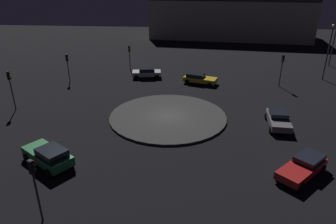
{
  "coord_description": "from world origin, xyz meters",
  "views": [
    {
      "loc": [
        -29.05,
        -2.56,
        13.62
      ],
      "look_at": [
        0.0,
        0.0,
        0.6
      ],
      "focal_mm": 32.86,
      "sensor_mm": 36.0,
      "label": 1
    }
  ],
  "objects_px": {
    "traffic_light_northeast_near": "(130,53)",
    "streetlamp_southeast_near": "(329,47)",
    "car_yellow": "(199,78)",
    "store_building": "(230,16)",
    "traffic_light_west": "(34,179)",
    "car_grey": "(278,119)",
    "traffic_light_north": "(10,83)",
    "car_green": "(48,155)",
    "traffic_light_northeast": "(68,62)",
    "car_silver": "(147,72)",
    "streetlamp_southeast": "(336,30)",
    "traffic_light_southeast": "(282,64)",
    "car_red": "(303,167)"
  },
  "relations": [
    {
      "from": "car_yellow",
      "to": "traffic_light_northeast_near",
      "type": "relative_size",
      "value": 1.24
    },
    {
      "from": "car_silver",
      "to": "traffic_light_northeast",
      "type": "relative_size",
      "value": 1.12
    },
    {
      "from": "car_silver",
      "to": "traffic_light_northeast_near",
      "type": "bearing_deg",
      "value": 124.14
    },
    {
      "from": "car_silver",
      "to": "traffic_light_west",
      "type": "bearing_deg",
      "value": -101.74
    },
    {
      "from": "traffic_light_west",
      "to": "streetlamp_southeast",
      "type": "xyz_separation_m",
      "value": [
        37.72,
        -30.84,
        2.64
      ]
    },
    {
      "from": "car_silver",
      "to": "traffic_light_southeast",
      "type": "distance_m",
      "value": 18.47
    },
    {
      "from": "traffic_light_northeast",
      "to": "traffic_light_southeast",
      "type": "xyz_separation_m",
      "value": [
        0.31,
        -28.67,
        0.31
      ]
    },
    {
      "from": "car_silver",
      "to": "traffic_light_west",
      "type": "distance_m",
      "value": 28.9
    },
    {
      "from": "car_silver",
      "to": "car_grey",
      "type": "relative_size",
      "value": 0.94
    },
    {
      "from": "traffic_light_north",
      "to": "store_building",
      "type": "bearing_deg",
      "value": 61.81
    },
    {
      "from": "car_green",
      "to": "streetlamp_southeast",
      "type": "height_order",
      "value": "streetlamp_southeast"
    },
    {
      "from": "car_yellow",
      "to": "traffic_light_north",
      "type": "relative_size",
      "value": 1.09
    },
    {
      "from": "traffic_light_north",
      "to": "store_building",
      "type": "distance_m",
      "value": 54.87
    },
    {
      "from": "car_green",
      "to": "car_red",
      "type": "relative_size",
      "value": 1.07
    },
    {
      "from": "car_silver",
      "to": "traffic_light_north",
      "type": "relative_size",
      "value": 0.97
    },
    {
      "from": "car_silver",
      "to": "streetlamp_southeast_near",
      "type": "xyz_separation_m",
      "value": [
        1.34,
        -25.12,
        3.88
      ]
    },
    {
      "from": "traffic_light_north",
      "to": "traffic_light_northeast",
      "type": "relative_size",
      "value": 1.15
    },
    {
      "from": "streetlamp_southeast_near",
      "to": "store_building",
      "type": "relative_size",
      "value": 0.2
    },
    {
      "from": "traffic_light_southeast",
      "to": "car_red",
      "type": "bearing_deg",
      "value": 42.95
    },
    {
      "from": "car_green",
      "to": "traffic_light_northeast",
      "type": "distance_m",
      "value": 21.31
    },
    {
      "from": "streetlamp_southeast_near",
      "to": "traffic_light_west",
      "type": "bearing_deg",
      "value": 137.96
    },
    {
      "from": "car_grey",
      "to": "traffic_light_north",
      "type": "height_order",
      "value": "traffic_light_north"
    },
    {
      "from": "car_grey",
      "to": "traffic_light_northeast",
      "type": "distance_m",
      "value": 28.34
    },
    {
      "from": "traffic_light_northeast",
      "to": "car_red",
      "type": "bearing_deg",
      "value": -1.83
    },
    {
      "from": "car_grey",
      "to": "traffic_light_north",
      "type": "xyz_separation_m",
      "value": [
        1.57,
        27.93,
        2.36
      ]
    },
    {
      "from": "car_red",
      "to": "car_green",
      "type": "bearing_deg",
      "value": -44.87
    },
    {
      "from": "traffic_light_southeast",
      "to": "streetlamp_southeast",
      "type": "height_order",
      "value": "streetlamp_southeast"
    },
    {
      "from": "traffic_light_southeast",
      "to": "streetlamp_southeast",
      "type": "relative_size",
      "value": 0.48
    },
    {
      "from": "streetlamp_southeast_near",
      "to": "traffic_light_north",
      "type": "bearing_deg",
      "value": 110.48
    },
    {
      "from": "store_building",
      "to": "car_yellow",
      "type": "bearing_deg",
      "value": 84.4
    },
    {
      "from": "car_red",
      "to": "streetlamp_southeast",
      "type": "xyz_separation_m",
      "value": [
        31.5,
        -13.72,
        5.0
      ]
    },
    {
      "from": "traffic_light_northeast",
      "to": "streetlamp_southeast_near",
      "type": "xyz_separation_m",
      "value": [
        3.96,
        -35.61,
        1.93
      ]
    },
    {
      "from": "car_grey",
      "to": "car_yellow",
      "type": "distance_m",
      "value": 14.56
    },
    {
      "from": "car_yellow",
      "to": "store_building",
      "type": "height_order",
      "value": "store_building"
    },
    {
      "from": "car_yellow",
      "to": "traffic_light_northeast",
      "type": "relative_size",
      "value": 1.25
    },
    {
      "from": "car_red",
      "to": "traffic_light_northeast_near",
      "type": "relative_size",
      "value": 1.18
    },
    {
      "from": "traffic_light_northeast_near",
      "to": "streetlamp_southeast_near",
      "type": "bearing_deg",
      "value": 61.94
    },
    {
      "from": "car_grey",
      "to": "streetlamp_southeast",
      "type": "height_order",
      "value": "streetlamp_southeast"
    },
    {
      "from": "car_yellow",
      "to": "store_building",
      "type": "relative_size",
      "value": 0.13
    },
    {
      "from": "car_green",
      "to": "car_red",
      "type": "distance_m",
      "value": 19.34
    },
    {
      "from": "car_red",
      "to": "traffic_light_north",
      "type": "xyz_separation_m",
      "value": [
        9.74,
        27.82,
        2.41
      ]
    },
    {
      "from": "car_silver",
      "to": "traffic_light_southeast",
      "type": "height_order",
      "value": "traffic_light_southeast"
    },
    {
      "from": "car_green",
      "to": "traffic_light_northeast",
      "type": "xyz_separation_m",
      "value": [
        20.28,
        6.27,
        1.89
      ]
    },
    {
      "from": "streetlamp_southeast",
      "to": "car_grey",
      "type": "bearing_deg",
      "value": 149.74
    },
    {
      "from": "car_yellow",
      "to": "traffic_light_southeast",
      "type": "bearing_deg",
      "value": 16.83
    },
    {
      "from": "car_red",
      "to": "traffic_light_northeast",
      "type": "xyz_separation_m",
      "value": [
        19.9,
        25.61,
        2.03
      ]
    },
    {
      "from": "car_red",
      "to": "traffic_light_southeast",
      "type": "bearing_deg",
      "value": -144.58
    },
    {
      "from": "car_grey",
      "to": "car_red",
      "type": "height_order",
      "value": "car_grey"
    },
    {
      "from": "traffic_light_northeast",
      "to": "traffic_light_west",
      "type": "bearing_deg",
      "value": -35.99
    },
    {
      "from": "car_red",
      "to": "traffic_light_northeast_near",
      "type": "xyz_separation_m",
      "value": [
        26.0,
        18.25,
        2.06
      ]
    }
  ]
}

